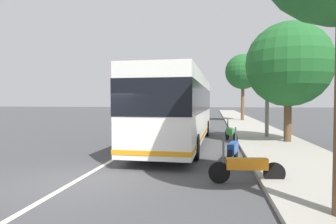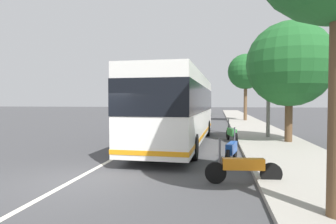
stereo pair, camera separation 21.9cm
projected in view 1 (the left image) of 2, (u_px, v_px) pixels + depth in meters
name	position (u px, v px, depth m)	size (l,w,h in m)	color
ground_plane	(77.00, 180.00, 8.06)	(220.00, 220.00, 0.00)	#424244
sidewalk_curb	(266.00, 138.00, 16.82)	(110.00, 3.60, 0.14)	#9E998E
lane_divider_line	(153.00, 137.00, 17.92)	(110.00, 0.16, 0.01)	silver
coach_bus	(179.00, 106.00, 14.88)	(12.28, 2.97, 3.53)	silver
motorcycle_nearest_curb	(246.00, 167.00, 7.73)	(0.36, 2.06, 1.24)	black
motorcycle_mid_row	(233.00, 150.00, 10.37)	(2.08, 0.53, 1.25)	black
motorcycle_far_end	(231.00, 133.00, 15.82)	(2.33, 0.55, 1.26)	black
car_ahead_same_lane	(202.00, 110.00, 51.84)	(4.58, 2.09, 1.51)	#2D7238
car_side_street	(202.00, 111.00, 45.58)	(3.99, 1.93, 1.54)	silver
roadside_tree_mid_block	(289.00, 65.00, 14.85)	(4.39, 4.39, 6.37)	brown
roadside_tree_far_block	(243.00, 72.00, 32.23)	(3.96, 3.96, 7.61)	brown
utility_pole	(267.00, 85.00, 17.00)	(0.21, 0.21, 6.43)	slate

